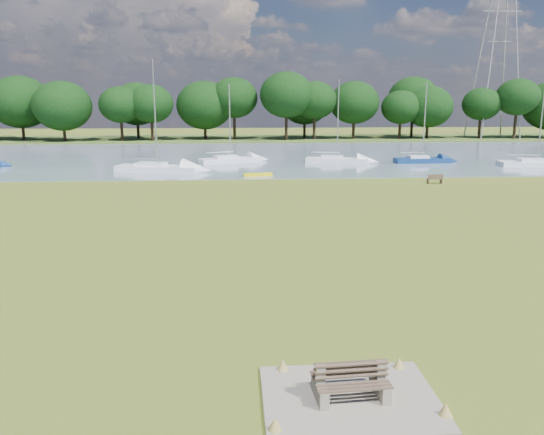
{
  "coord_description": "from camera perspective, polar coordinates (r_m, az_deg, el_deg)",
  "views": [
    {
      "loc": [
        -2.67,
        -25.36,
        7.1
      ],
      "look_at": [
        -1.06,
        -2.0,
        1.86
      ],
      "focal_mm": 35.0,
      "sensor_mm": 36.0,
      "label": 1
    }
  ],
  "objects": [
    {
      "name": "far_bank",
      "position": [
        97.65,
        -2.39,
        8.44
      ],
      "size": [
        220.0,
        20.0,
        0.4
      ],
      "primitive_type": "cube",
      "color": "#4C6626",
      "rests_on": "ground"
    },
    {
      "name": "sailboat_5",
      "position": [
        63.74,
        26.53,
        5.41
      ],
      "size": [
        8.07,
        2.98,
        10.25
      ],
      "rotation": [
        0.0,
        0.0,
        -0.1
      ],
      "color": "white",
      "rests_on": "river"
    },
    {
      "name": "riverbank_bench",
      "position": [
        47.62,
        17.13,
        3.99
      ],
      "size": [
        1.35,
        0.42,
        0.83
      ],
      "rotation": [
        0.0,
        0.0,
        0.02
      ],
      "color": "brown",
      "rests_on": "ground"
    },
    {
      "name": "sailboat_7",
      "position": [
        60.6,
        -4.57,
        6.38
      ],
      "size": [
        7.29,
        4.43,
        8.7
      ],
      "rotation": [
        0.0,
        0.0,
        0.38
      ],
      "color": "white",
      "rests_on": "river"
    },
    {
      "name": "pylon",
      "position": [
        107.38,
        23.52,
        19.68
      ],
      "size": [
        7.15,
        5.01,
        35.84
      ],
      "color": "#9D9EA0",
      "rests_on": "far_bank"
    },
    {
      "name": "river",
      "position": [
        67.78,
        -1.68,
        6.6
      ],
      "size": [
        220.0,
        40.0,
        0.1
      ],
      "primitive_type": "cube",
      "color": "slate",
      "rests_on": "ground"
    },
    {
      "name": "sailboat_6",
      "position": [
        62.64,
        15.8,
        6.15
      ],
      "size": [
        6.35,
        1.97,
        8.77
      ],
      "rotation": [
        0.0,
        0.0,
        0.03
      ],
      "color": "navy",
      "rests_on": "river"
    },
    {
      "name": "sailboat_1",
      "position": [
        61.01,
        6.92,
        6.34
      ],
      "size": [
        7.26,
        3.65,
        9.17
      ],
      "rotation": [
        0.0,
        0.0,
        -0.25
      ],
      "color": "white",
      "rests_on": "river"
    },
    {
      "name": "tree_line",
      "position": [
        93.38,
        -5.22,
        12.32
      ],
      "size": [
        132.3,
        9.34,
        11.3
      ],
      "color": "black",
      "rests_on": "far_bank"
    },
    {
      "name": "kayak",
      "position": [
        49.88,
        -1.54,
        4.64
      ],
      "size": [
        2.76,
        1.07,
        0.27
      ],
      "primitive_type": "cube",
      "rotation": [
        0.0,
        0.0,
        0.17
      ],
      "color": "yellow",
      "rests_on": "river"
    },
    {
      "name": "concrete_pad",
      "position": [
        13.63,
        8.37,
        -18.67
      ],
      "size": [
        4.2,
        3.2,
        0.1
      ],
      "primitive_type": "cube",
      "color": "gray",
      "rests_on": "ground"
    },
    {
      "name": "bench_pair",
      "position": [
        13.41,
        8.43,
        -17.06
      ],
      "size": [
        1.85,
        1.16,
        0.96
      ],
      "rotation": [
        0.0,
        0.0,
        0.06
      ],
      "color": "gray",
      "rests_on": "concrete_pad"
    },
    {
      "name": "ground",
      "position": [
        26.47,
        1.99,
        -2.95
      ],
      "size": [
        220.0,
        220.0,
        0.0
      ],
      "primitive_type": "plane",
      "color": "olive"
    },
    {
      "name": "sailboat_4",
      "position": [
        54.41,
        -12.32,
        5.43
      ],
      "size": [
        8.64,
        4.37,
        10.79
      ],
      "rotation": [
        0.0,
        0.0,
        -0.26
      ],
      "color": "white",
      "rests_on": "river"
    }
  ]
}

